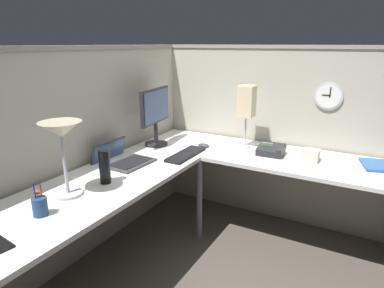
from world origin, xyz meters
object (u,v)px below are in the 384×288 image
(wall_clock, at_px, (329,96))
(tissue_box, at_px, (311,155))
(desk_lamp_dome, at_px, (61,136))
(office_phone, at_px, (272,150))
(laptop, at_px, (121,159))
(desk_lamp_paper, at_px, (247,103))
(computer_mouse, at_px, (204,145))
(cell_phone, at_px, (0,244))
(thermos_flask, at_px, (105,167))
(book_stack, at_px, (376,167))
(pen_cup, at_px, (40,206))
(keyboard, at_px, (186,154))
(monitor, at_px, (155,112))

(wall_clock, bearing_deg, tissue_box, 173.98)
(desk_lamp_dome, distance_m, office_phone, 1.60)
(laptop, xyz_separation_m, desk_lamp_paper, (0.81, -0.69, 0.36))
(computer_mouse, bearing_deg, office_phone, -81.42)
(cell_phone, relative_size, thermos_flask, 0.65)
(desk_lamp_paper, bearing_deg, book_stack, -93.87)
(thermos_flask, bearing_deg, office_phone, -35.65)
(thermos_flask, distance_m, wall_clock, 1.84)
(pen_cup, relative_size, cell_phone, 1.25)
(book_stack, xyz_separation_m, wall_clock, (0.32, 0.40, 0.43))
(pen_cup, bearing_deg, cell_phone, -164.62)
(laptop, xyz_separation_m, office_phone, (0.72, -0.95, 0.01))
(desk_lamp_paper, distance_m, wall_clock, 0.66)
(cell_phone, relative_size, tissue_box, 1.20)
(laptop, height_order, wall_clock, wall_clock)
(laptop, height_order, computer_mouse, laptop)
(pen_cup, xyz_separation_m, thermos_flask, (0.49, 0.00, 0.06))
(cell_phone, bearing_deg, laptop, 19.80)
(keyboard, height_order, thermos_flask, thermos_flask)
(pen_cup, height_order, book_stack, pen_cup)
(computer_mouse, bearing_deg, pen_cup, 172.28)
(cell_phone, relative_size, office_phone, 0.68)
(computer_mouse, bearing_deg, tissue_box, -84.32)
(office_phone, height_order, book_stack, office_phone)
(laptop, bearing_deg, desk_lamp_paper, -40.21)
(pen_cup, bearing_deg, laptop, 11.99)
(office_phone, relative_size, book_stack, 0.67)
(cell_phone, height_order, thermos_flask, thermos_flask)
(tissue_box, bearing_deg, office_phone, 90.14)
(computer_mouse, distance_m, book_stack, 1.32)
(pen_cup, distance_m, cell_phone, 0.28)
(desk_lamp_dome, distance_m, book_stack, 2.11)
(pen_cup, relative_size, office_phone, 0.85)
(book_stack, bearing_deg, monitor, 98.21)
(tissue_box, bearing_deg, book_stack, -87.15)
(monitor, bearing_deg, office_phone, -76.98)
(computer_mouse, distance_m, tissue_box, 0.88)
(book_stack, bearing_deg, thermos_flask, 125.97)
(pen_cup, height_order, cell_phone, pen_cup)
(cell_phone, bearing_deg, wall_clock, -18.44)
(office_phone, xyz_separation_m, desk_lamp_paper, (0.09, 0.26, 0.35))
(cell_phone, xyz_separation_m, wall_clock, (2.18, -1.04, 0.45))
(office_phone, height_order, wall_clock, wall_clock)
(desk_lamp_paper, bearing_deg, monitor, 114.04)
(tissue_box, bearing_deg, keyboard, 111.79)
(keyboard, xyz_separation_m, tissue_box, (0.36, -0.89, 0.03))
(monitor, height_order, pen_cup, monitor)
(computer_mouse, xyz_separation_m, pen_cup, (-1.48, 0.20, 0.04))
(desk_lamp_dome, height_order, book_stack, desk_lamp_dome)
(pen_cup, distance_m, tissue_box, 1.90)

